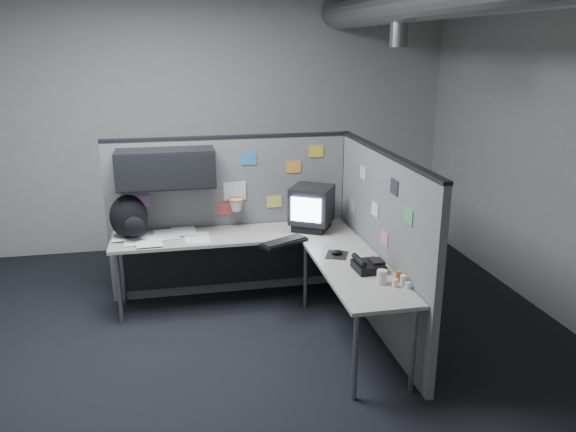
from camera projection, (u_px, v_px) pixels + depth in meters
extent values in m
cube|color=black|center=(261.00, 353.00, 4.71)|extent=(5.60, 5.60, 0.01)
cube|color=#9E9E99|center=(224.00, 119.00, 6.86)|extent=(5.60, 0.01, 3.20)
cube|color=#9E9E99|center=(405.00, 362.00, 1.61)|extent=(5.60, 0.01, 3.20)
cylinder|color=slate|center=(399.00, 29.00, 4.96)|extent=(0.16, 0.16, 0.30)
cube|color=slate|center=(232.00, 217.00, 5.67)|extent=(2.43, 0.06, 1.60)
cube|color=black|center=(229.00, 137.00, 5.43)|extent=(2.43, 0.07, 0.03)
cube|color=black|center=(344.00, 211.00, 5.90)|extent=(0.07, 0.07, 1.60)
cube|color=black|center=(166.00, 168.00, 5.20)|extent=(0.90, 0.35, 0.35)
cube|color=black|center=(166.00, 172.00, 5.04)|extent=(0.90, 0.02, 0.33)
cube|color=silver|center=(235.00, 191.00, 5.56)|extent=(0.22, 0.02, 0.18)
torus|color=#D85914|center=(236.00, 199.00, 5.49)|extent=(0.16, 0.16, 0.01)
cone|color=white|center=(236.00, 205.00, 5.51)|extent=(0.14, 0.14, 0.11)
cube|color=#B266B2|center=(142.00, 202.00, 5.41)|extent=(0.15, 0.01, 0.12)
cube|color=#337FCC|center=(249.00, 159.00, 5.50)|extent=(0.15, 0.01, 0.12)
cube|color=#E5D84C|center=(274.00, 202.00, 5.68)|extent=(0.15, 0.01, 0.12)
cube|color=orange|center=(294.00, 167.00, 5.62)|extent=(0.15, 0.01, 0.12)
cube|color=gold|center=(316.00, 151.00, 5.62)|extent=(0.15, 0.01, 0.12)
cube|color=#CC4C4C|center=(225.00, 209.00, 5.60)|extent=(0.15, 0.01, 0.12)
cube|color=slate|center=(381.00, 245.00, 4.88)|extent=(0.06, 2.23, 1.60)
cube|color=black|center=(385.00, 153.00, 4.65)|extent=(0.07, 2.23, 0.03)
cube|color=silver|center=(363.00, 173.00, 5.12)|extent=(0.01, 0.15, 0.12)
cube|color=silver|center=(375.00, 210.00, 4.87)|extent=(0.01, 0.15, 0.12)
cube|color=#26262D|center=(394.00, 187.00, 4.41)|extent=(0.01, 0.15, 0.12)
cube|color=gray|center=(353.00, 207.00, 5.47)|extent=(0.01, 0.15, 0.12)
cube|color=#4CB266|center=(408.00, 216.00, 4.17)|extent=(0.01, 0.15, 0.12)
cube|color=#D87F7F|center=(384.00, 238.00, 4.69)|extent=(0.01, 0.15, 0.12)
cube|color=#A09991|center=(234.00, 235.00, 5.39)|extent=(2.30, 0.56, 0.03)
cube|color=#A09991|center=(356.00, 269.00, 4.58)|extent=(0.56, 1.55, 0.03)
cube|color=black|center=(232.00, 258.00, 5.69)|extent=(2.18, 0.02, 0.55)
cylinder|color=gray|center=(119.00, 289.00, 5.09)|extent=(0.04, 0.04, 0.70)
cylinder|color=gray|center=(123.00, 270.00, 5.50)|extent=(0.04, 0.04, 0.70)
cylinder|color=gray|center=(305.00, 274.00, 5.42)|extent=(0.04, 0.04, 0.70)
cylinder|color=gray|center=(355.00, 357.00, 3.98)|extent=(0.04, 0.04, 0.70)
cylinder|color=gray|center=(413.00, 350.00, 4.06)|extent=(0.04, 0.04, 0.70)
cube|color=black|center=(312.00, 225.00, 5.53)|extent=(0.45, 0.47, 0.07)
cube|color=black|center=(312.00, 204.00, 5.47)|extent=(0.51, 0.51, 0.36)
cube|color=silver|center=(306.00, 210.00, 5.29)|extent=(0.26, 0.16, 0.23)
cube|color=black|center=(284.00, 242.00, 5.11)|extent=(0.48, 0.36, 0.03)
cube|color=black|center=(284.00, 240.00, 5.11)|extent=(0.44, 0.32, 0.01)
cube|color=black|center=(337.00, 255.00, 4.84)|extent=(0.25, 0.27, 0.01)
ellipsoid|color=black|center=(337.00, 252.00, 4.84)|extent=(0.12, 0.10, 0.04)
cube|color=black|center=(368.00, 266.00, 4.51)|extent=(0.23, 0.25, 0.07)
cylinder|color=black|center=(359.00, 260.00, 4.49)|extent=(0.06, 0.22, 0.05)
cube|color=black|center=(377.00, 261.00, 4.50)|extent=(0.11, 0.14, 0.02)
cylinder|color=silver|center=(403.00, 280.00, 4.24)|extent=(0.06, 0.06, 0.07)
cylinder|color=silver|center=(395.00, 283.00, 4.20)|extent=(0.05, 0.05, 0.06)
cylinder|color=silver|center=(408.00, 285.00, 4.17)|extent=(0.05, 0.05, 0.05)
cylinder|color=#D85914|center=(398.00, 276.00, 4.29)|extent=(0.05, 0.05, 0.08)
cylinder|color=beige|center=(382.00, 277.00, 4.25)|extent=(0.09, 0.09, 0.11)
cube|color=white|center=(197.00, 238.00, 5.28)|extent=(0.24, 0.33, 0.00)
cube|color=white|center=(167.00, 234.00, 5.36)|extent=(0.25, 0.34, 0.00)
cube|color=white|center=(137.00, 240.00, 5.20)|extent=(0.25, 0.34, 0.00)
cube|color=white|center=(184.00, 230.00, 5.45)|extent=(0.24, 0.34, 0.00)
cube|color=white|center=(149.00, 241.00, 5.14)|extent=(0.25, 0.34, 0.00)
cube|color=white|center=(125.00, 235.00, 5.29)|extent=(0.24, 0.33, 0.00)
ellipsoid|color=black|center=(129.00, 217.00, 5.20)|extent=(0.35, 0.26, 0.42)
ellipsoid|color=black|center=(134.00, 227.00, 5.11)|extent=(0.19, 0.11, 0.19)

